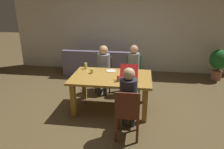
# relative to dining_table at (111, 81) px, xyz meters

# --- Properties ---
(ground_plane) EXTENTS (20.00, 20.00, 0.00)m
(ground_plane) POSITION_rel_dining_table_xyz_m (0.00, 0.00, -0.64)
(ground_plane) COLOR brown
(back_wall) EXTENTS (7.17, 0.12, 2.88)m
(back_wall) POSITION_rel_dining_table_xyz_m (0.00, 2.76, 0.80)
(back_wall) COLOR silver
(back_wall) RESTS_ON ground
(dining_table) EXTENTS (1.64, 1.06, 0.75)m
(dining_table) POSITION_rel_dining_table_xyz_m (0.00, 0.00, 0.00)
(dining_table) COLOR #B08236
(dining_table) RESTS_ON ground
(chair_0) EXTENTS (0.41, 0.44, 0.90)m
(chair_0) POSITION_rel_dining_table_xyz_m (0.41, -0.99, -0.15)
(chair_0) COLOR brown
(chair_0) RESTS_ON ground
(person_0) EXTENTS (0.29, 0.49, 1.24)m
(person_0) POSITION_rel_dining_table_xyz_m (0.41, -0.85, 0.08)
(person_0) COLOR #323338
(person_0) RESTS_ON ground
(chair_1) EXTENTS (0.39, 0.42, 0.93)m
(chair_1) POSITION_rel_dining_table_xyz_m (0.41, 1.00, -0.13)
(chair_1) COLOR #266442
(chair_1) RESTS_ON ground
(person_1) EXTENTS (0.28, 0.48, 1.22)m
(person_1) POSITION_rel_dining_table_xyz_m (0.41, 0.85, 0.07)
(person_1) COLOR #3C3D39
(person_1) RESTS_ON ground
(chair_2) EXTENTS (0.41, 0.43, 0.85)m
(chair_2) POSITION_rel_dining_table_xyz_m (-0.33, 1.02, -0.15)
(chair_2) COLOR #57331F
(chair_2) RESTS_ON ground
(person_2) EXTENTS (0.33, 0.50, 1.19)m
(person_2) POSITION_rel_dining_table_xyz_m (-0.33, 0.88, 0.06)
(person_2) COLOR #363C49
(person_2) RESTS_ON ground
(pizza_box_0) EXTENTS (0.34, 0.54, 0.31)m
(pizza_box_0) POSITION_rel_dining_table_xyz_m (0.37, 0.03, 0.16)
(pizza_box_0) COLOR red
(pizza_box_0) RESTS_ON dining_table
(plate_0) EXTENTS (0.23, 0.23, 0.01)m
(plate_0) POSITION_rel_dining_table_xyz_m (0.36, -0.37, 0.12)
(plate_0) COLOR white
(plate_0) RESTS_ON dining_table
(plate_1) EXTENTS (0.22, 0.22, 0.01)m
(plate_1) POSITION_rel_dining_table_xyz_m (-0.05, 0.32, 0.12)
(plate_1) COLOR white
(plate_1) RESTS_ON dining_table
(drinking_glass_0) EXTENTS (0.07, 0.07, 0.14)m
(drinking_glass_0) POSITION_rel_dining_table_xyz_m (-0.64, 0.39, 0.18)
(drinking_glass_0) COLOR #DBC75D
(drinking_glass_0) RESTS_ON dining_table
(drinking_glass_1) EXTENTS (0.07, 0.07, 0.12)m
(drinking_glass_1) POSITION_rel_dining_table_xyz_m (0.18, -0.27, 0.17)
(drinking_glass_1) COLOR #BE4E26
(drinking_glass_1) RESTS_ON dining_table
(drinking_glass_2) EXTENTS (0.07, 0.07, 0.10)m
(drinking_glass_2) POSITION_rel_dining_table_xyz_m (-0.43, 0.12, 0.16)
(drinking_glass_2) COLOR #DBC05D
(drinking_glass_2) RESTS_ON dining_table
(couch) EXTENTS (2.20, 0.78, 0.81)m
(couch) POSITION_rel_dining_table_xyz_m (-0.66, 2.15, -0.35)
(couch) COLOR slate
(couch) RESTS_ON ground
(potted_plant) EXTENTS (0.52, 0.52, 0.90)m
(potted_plant) POSITION_rel_dining_table_xyz_m (2.80, 2.20, -0.09)
(potted_plant) COLOR #AE674D
(potted_plant) RESTS_ON ground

